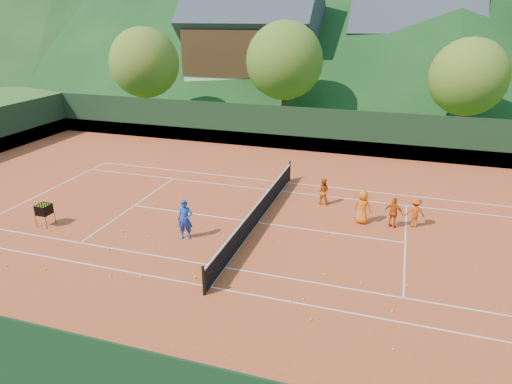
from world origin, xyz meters
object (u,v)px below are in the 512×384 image
(student_d, at_px, (415,212))
(student_a, at_px, (323,191))
(coach, at_px, (185,220))
(student_c, at_px, (363,207))
(chalet_mid, at_px, (412,53))
(tennis_net, at_px, (258,212))
(ball_hopper, at_px, (44,210))
(student_b, at_px, (394,213))
(chalet_left, at_px, (253,46))

(student_d, bearing_deg, student_a, -26.97)
(coach, bearing_deg, student_c, 14.14)
(student_c, relative_size, chalet_mid, 0.12)
(coach, height_order, tennis_net, coach)
(student_d, relative_size, ball_hopper, 1.37)
(student_b, bearing_deg, chalet_mid, -70.83)
(student_a, relative_size, student_d, 0.98)
(student_c, relative_size, ball_hopper, 1.54)
(ball_hopper, bearing_deg, student_d, 17.29)
(student_a, distance_m, student_c, 2.65)
(student_a, bearing_deg, chalet_mid, -98.66)
(coach, xyz_separation_m, chalet_mid, (8.41, 36.39, 4.11))
(student_c, bearing_deg, tennis_net, 28.96)
(student_b, bearing_deg, chalet_left, -41.60)
(student_c, xyz_separation_m, chalet_left, (-14.47, 28.59, 4.86))
(coach, relative_size, chalet_mid, 0.14)
(chalet_left, relative_size, chalet_mid, 1.09)
(chalet_left, xyz_separation_m, chalet_mid, (16.00, 4.00, -0.66))
(student_c, relative_size, chalet_left, 0.11)
(coach, relative_size, tennis_net, 0.14)
(coach, distance_m, student_b, 9.04)
(student_c, bearing_deg, coach, 40.37)
(coach, distance_m, student_c, 7.86)
(student_b, relative_size, student_c, 0.92)
(student_d, height_order, ball_hopper, student_d)
(student_a, distance_m, tennis_net, 3.89)
(student_d, height_order, chalet_left, chalet_left)
(tennis_net, relative_size, ball_hopper, 12.07)
(student_b, bearing_deg, student_c, 17.36)
(tennis_net, bearing_deg, coach, -135.27)
(student_a, bearing_deg, coach, 46.53)
(student_a, relative_size, student_c, 0.88)
(coach, distance_m, student_a, 7.26)
(coach, relative_size, student_c, 1.12)
(student_a, height_order, tennis_net, student_a)
(coach, height_order, student_c, coach)
(student_b, distance_m, ball_hopper, 15.42)
(student_b, distance_m, student_c, 1.35)
(student_a, relative_size, student_b, 0.95)
(student_d, relative_size, chalet_mid, 0.11)
(chalet_left, distance_m, chalet_mid, 16.51)
(student_b, height_order, chalet_mid, chalet_mid)
(student_c, distance_m, tennis_net, 4.69)
(student_a, xyz_separation_m, chalet_left, (-12.40, 26.94, 4.95))
(student_d, distance_m, tennis_net, 6.93)
(chalet_mid, bearing_deg, student_b, -90.32)
(chalet_left, bearing_deg, student_a, -65.29)
(chalet_mid, bearing_deg, ball_hopper, -111.89)
(coach, height_order, chalet_mid, chalet_mid)
(student_c, distance_m, student_d, 2.26)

